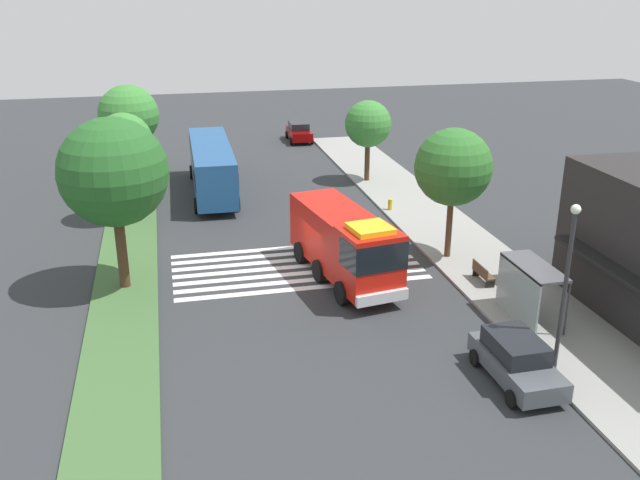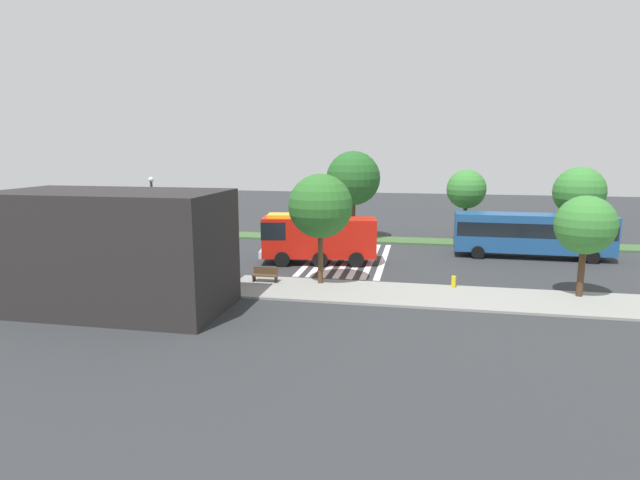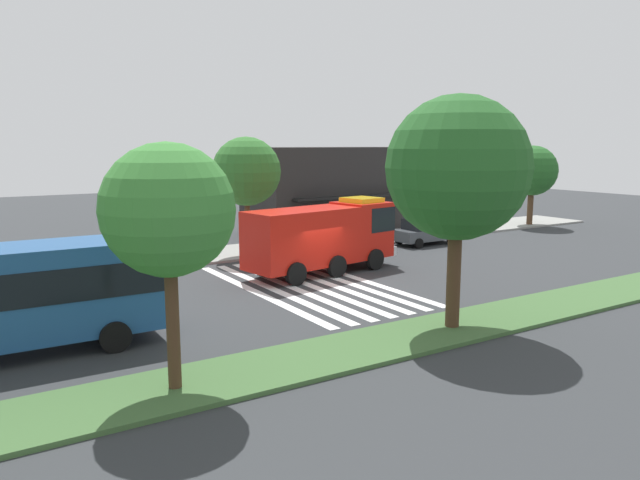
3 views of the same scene
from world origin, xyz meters
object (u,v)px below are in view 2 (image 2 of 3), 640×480
object	(u,v)px
sidewalk_tree_west	(320,206)
median_tree_west	(466,189)
bench_near_shelter	(265,275)
median_tree_far_west	(579,192)
street_lamp	(153,217)
transit_bus	(532,232)
bus_stop_shelter	(205,252)
median_tree_center	(353,178)
fire_truck	(315,237)
fire_hydrant	(454,282)
sidewalk_tree_far_west	(585,225)
parked_car_mid	(165,256)

from	to	relation	value
sidewalk_tree_west	median_tree_west	bearing A→B (deg)	-121.11
bench_near_shelter	median_tree_far_west	world-z (taller)	median_tree_far_west
street_lamp	sidewalk_tree_west	xyz separation A→B (m)	(-11.39, 0.40, 1.02)
street_lamp	transit_bus	bearing A→B (deg)	-157.58
bus_stop_shelter	bench_near_shelter	world-z (taller)	bus_stop_shelter
bench_near_shelter	sidewalk_tree_west	bearing A→B (deg)	-174.18
median_tree_center	fire_truck	bearing A→B (deg)	82.11
fire_truck	median_tree_west	size ratio (longest dim) A/B	1.36
median_tree_center	fire_hydrant	size ratio (longest dim) A/B	11.52
sidewalk_tree_far_west	fire_hydrant	bearing A→B (deg)	-4.13
parked_car_mid	median_tree_center	distance (m)	18.96
fire_truck	parked_car_mid	size ratio (longest dim) A/B	2.02
median_tree_far_west	median_tree_center	size ratio (longest dim) A/B	0.84
transit_bus	sidewalk_tree_far_west	bearing A→B (deg)	-86.61
sidewalk_tree_far_west	median_tree_far_west	bearing A→B (deg)	-104.18
sidewalk_tree_west	median_tree_far_west	xyz separation A→B (m)	(-19.20, -16.45, -0.20)
bench_near_shelter	fire_hydrant	distance (m)	11.62
parked_car_mid	median_tree_far_west	xyz separation A→B (m)	(-30.90, -14.25, 3.87)
fire_hydrant	median_tree_far_west	bearing A→B (deg)	-124.81
street_lamp	bus_stop_shelter	bearing A→B (deg)	169.36
sidewalk_tree_far_west	median_tree_west	bearing A→B (deg)	-72.72
fire_truck	bus_stop_shelter	xyz separation A→B (m)	(5.87, 6.30, -0.10)
parked_car_mid	bus_stop_shelter	world-z (taller)	bus_stop_shelter
sidewalk_tree_far_west	transit_bus	bearing A→B (deg)	-87.57
fire_truck	transit_bus	xyz separation A→B (m)	(-16.18, -5.15, 0.05)
sidewalk_tree_far_west	median_tree_center	size ratio (longest dim) A/B	0.71
fire_hydrant	transit_bus	bearing A→B (deg)	-121.34
bench_near_shelter	sidewalk_tree_west	distance (m)	5.59
transit_bus	fire_hydrant	distance (m)	12.52
median_tree_far_west	street_lamp	bearing A→B (deg)	27.68
bus_stop_shelter	street_lamp	bearing A→B (deg)	-10.64
sidewalk_tree_west	median_tree_center	xyz separation A→B (m)	(0.15, -16.45, 0.75)
sidewalk_tree_west	transit_bus	bearing A→B (deg)	-142.67
parked_car_mid	bus_stop_shelter	xyz separation A→B (m)	(-4.22, 2.54, 1.01)
sidewalk_tree_far_west	median_tree_far_west	xyz separation A→B (m)	(-4.15, -16.45, 0.54)
transit_bus	street_lamp	bearing A→B (deg)	-156.62
fire_truck	sidewalk_tree_far_west	bearing A→B (deg)	150.93
median_tree_west	street_lamp	bearing A→B (deg)	36.97
fire_truck	transit_bus	world-z (taller)	fire_truck
bus_stop_shelter	median_tree_west	distance (m)	24.36
sidewalk_tree_west	median_tree_far_west	world-z (taller)	sidewalk_tree_west
street_lamp	sidewalk_tree_far_west	bearing A→B (deg)	179.13
fire_truck	fire_hydrant	size ratio (longest dim) A/B	12.55
bench_near_shelter	median_tree_center	size ratio (longest dim) A/B	0.20
transit_bus	bus_stop_shelter	distance (m)	24.85
transit_bus	median_tree_far_west	distance (m)	7.56
parked_car_mid	bench_near_shelter	size ratio (longest dim) A/B	2.72
median_tree_west	median_tree_far_west	bearing A→B (deg)	180.00
median_tree_west	median_tree_center	world-z (taller)	median_tree_center
street_lamp	median_tree_center	distance (m)	19.67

